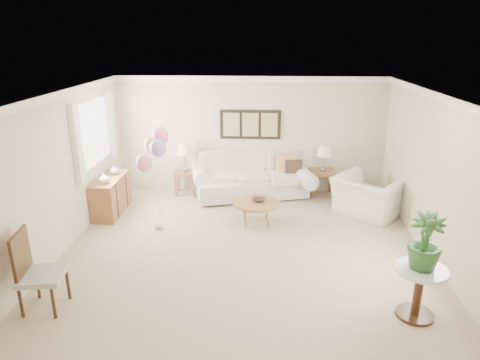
% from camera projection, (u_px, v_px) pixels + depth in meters
% --- Properties ---
extents(ground_plane, '(6.00, 6.00, 0.00)m').
position_uv_depth(ground_plane, '(244.00, 251.00, 7.17)').
color(ground_plane, tan).
extents(room_shell, '(6.04, 6.04, 2.60)m').
position_uv_depth(room_shell, '(238.00, 156.00, 6.74)').
color(room_shell, beige).
rests_on(room_shell, ground).
extents(wall_art_triptych, '(1.35, 0.06, 0.65)m').
position_uv_depth(wall_art_triptych, '(250.00, 125.00, 9.47)').
color(wall_art_triptych, black).
rests_on(wall_art_triptych, ground).
extents(sofa, '(2.88, 1.55, 0.98)m').
position_uv_depth(sofa, '(252.00, 179.00, 9.54)').
color(sofa, white).
rests_on(sofa, ground).
extents(end_table_left, '(0.50, 0.46, 0.55)m').
position_uv_depth(end_table_left, '(186.00, 175.00, 9.60)').
color(end_table_left, brown).
rests_on(end_table_left, ground).
extents(end_table_right, '(0.53, 0.48, 0.58)m').
position_uv_depth(end_table_right, '(323.00, 174.00, 9.54)').
color(end_table_right, brown).
rests_on(end_table_right, ground).
extents(lamp_left, '(0.36, 0.36, 0.64)m').
position_uv_depth(lamp_left, '(185.00, 150.00, 9.41)').
color(lamp_left, gray).
rests_on(lamp_left, end_table_left).
extents(lamp_right, '(0.32, 0.32, 0.57)m').
position_uv_depth(lamp_right, '(324.00, 152.00, 9.37)').
color(lamp_right, gray).
rests_on(lamp_right, end_table_right).
extents(coffee_table, '(0.89, 0.89, 0.45)m').
position_uv_depth(coffee_table, '(256.00, 203.00, 8.08)').
color(coffee_table, olive).
rests_on(coffee_table, ground).
extents(decor_bowl, '(0.26, 0.26, 0.06)m').
position_uv_depth(decor_bowl, '(258.00, 200.00, 8.08)').
color(decor_bowl, '#322926').
rests_on(decor_bowl, coffee_table).
extents(armchair, '(1.60, 1.58, 0.78)m').
position_uv_depth(armchair, '(368.00, 196.00, 8.49)').
color(armchair, white).
rests_on(armchair, ground).
extents(side_table, '(0.64, 0.64, 0.70)m').
position_uv_depth(side_table, '(420.00, 280.00, 5.34)').
color(side_table, silver).
rests_on(side_table, ground).
extents(potted_plant, '(0.53, 0.53, 0.73)m').
position_uv_depth(potted_plant, '(425.00, 242.00, 5.18)').
color(potted_plant, '#234923').
rests_on(potted_plant, side_table).
extents(accent_chair, '(0.61, 0.61, 1.09)m').
position_uv_depth(accent_chair, '(35.00, 270.00, 5.50)').
color(accent_chair, '#96A190').
rests_on(accent_chair, ground).
extents(credenza, '(0.46, 1.20, 0.74)m').
position_uv_depth(credenza, '(111.00, 195.00, 8.61)').
color(credenza, brown).
rests_on(credenza, ground).
extents(vase_white, '(0.22, 0.22, 0.21)m').
position_uv_depth(vase_white, '(104.00, 178.00, 8.16)').
color(vase_white, white).
rests_on(vase_white, credenza).
extents(vase_sage, '(0.21, 0.21, 0.18)m').
position_uv_depth(vase_sage, '(114.00, 170.00, 8.70)').
color(vase_sage, '#AFBFA7').
rests_on(vase_sage, credenza).
extents(balloon_cluster, '(0.55, 0.53, 1.92)m').
position_uv_depth(balloon_cluster, '(154.00, 148.00, 7.49)').
color(balloon_cluster, gray).
rests_on(balloon_cluster, ground).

